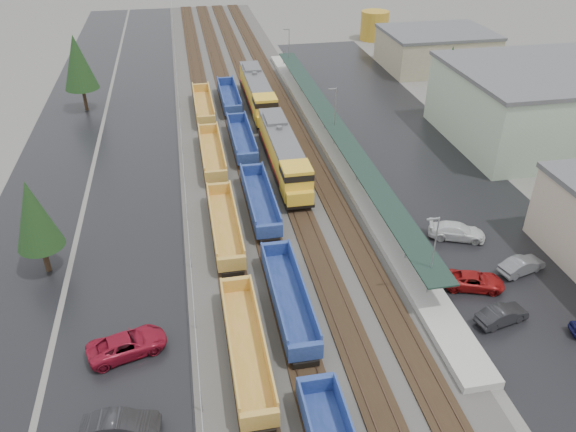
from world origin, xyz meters
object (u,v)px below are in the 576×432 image
locomotive_trail (258,93)px  parked_car_east_e (522,265)px  locomotive_lead (284,154)px  well_string_blue (272,243)px  storage_tank (374,25)px  parked_car_west_b (121,426)px  well_string_yellow (234,277)px  parked_car_east_b (474,281)px  parked_car_west_c (127,345)px  parked_car_east_a (502,315)px  parked_car_east_c (457,231)px

locomotive_trail → parked_car_east_e: size_ratio=4.62×
locomotive_lead → well_string_blue: bearing=-104.3°
well_string_blue → storage_tank: 79.14m
parked_car_west_b → parked_car_east_e: bearing=-67.8°
storage_tank → parked_car_west_b: size_ratio=1.17×
well_string_yellow → storage_tank: bearing=63.8°
locomotive_lead → parked_car_west_b: (-16.58, -33.26, -1.65)m
locomotive_trail → parked_car_east_b: 46.48m
locomotive_lead → parked_car_west_c: 30.93m
parked_car_east_a → well_string_blue: bearing=39.1°
parked_car_west_c → parked_car_east_a: size_ratio=1.31×
well_string_yellow → parked_car_east_c: well_string_yellow is taller
locomotive_trail → well_string_blue: bearing=-96.2°
storage_tank → parked_car_east_c: storage_tank is taller
parked_car_east_c → parked_car_east_e: parked_car_east_c is taller
parked_car_east_e → locomotive_lead: bearing=21.2°
parked_car_east_b → parked_car_east_e: bearing=-58.7°
locomotive_lead → storage_tank: 63.28m
storage_tank → parked_car_east_a: bearing=-101.6°
parked_car_west_c → parked_car_east_b: (28.58, 2.23, -0.10)m
locomotive_lead → well_string_yellow: locomotive_lead is taller
locomotive_lead → locomotive_trail: 21.00m
well_string_yellow → parked_car_east_e: bearing=-5.9°
well_string_yellow → parked_car_east_c: 22.19m
well_string_yellow → parked_car_east_a: 21.77m
parked_car_east_b → storage_tank: bearing=5.7°
parked_car_east_b → parked_car_east_e: (5.10, 1.20, 0.03)m
well_string_blue → parked_car_east_e: 22.26m
well_string_yellow → parked_car_east_e: size_ratio=21.85×
locomotive_trail → well_string_blue: (-4.00, -36.70, -1.31)m
parked_car_west_c → parked_car_east_a: (28.70, -2.17, -0.08)m
parked_car_west_b → locomotive_trail: bearing=-12.2°
storage_tank → parked_car_west_b: 100.46m
locomotive_trail → well_string_blue: 36.94m
well_string_blue → storage_tank: bearing=65.0°
locomotive_trail → parked_car_west_b: (-16.58, -54.26, -1.65)m
locomotive_trail → parked_car_east_a: 50.77m
well_string_yellow → parked_car_east_e: well_string_yellow is taller
locomotive_trail → parked_car_east_c: locomotive_trail is taller
well_string_blue → parked_car_east_e: well_string_blue is taller
parked_car_west_b → parked_car_east_a: size_ratio=1.12×
well_string_blue → parked_car_east_c: (17.91, -0.83, -0.37)m
locomotive_trail → parked_car_west_c: (-16.53, -47.09, -1.66)m
parked_car_east_c → parked_car_east_e: bearing=-131.0°
locomotive_trail → parked_car_east_c: bearing=-69.7°
parked_car_east_b → parked_car_east_a: bearing=-160.4°
well_string_yellow → parked_car_west_b: bearing=-123.0°
locomotive_lead → parked_car_west_c: locomotive_lead is taller
locomotive_lead → parked_car_west_b: bearing=-116.5°
locomotive_trail → parked_car_west_c: locomotive_trail is taller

